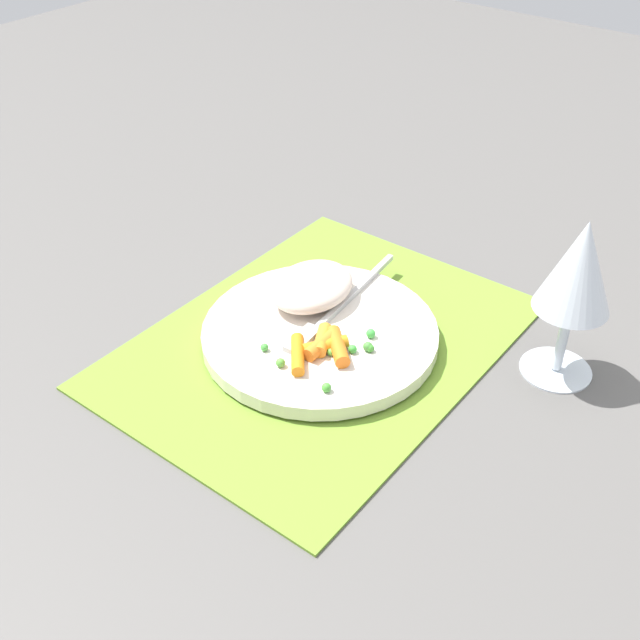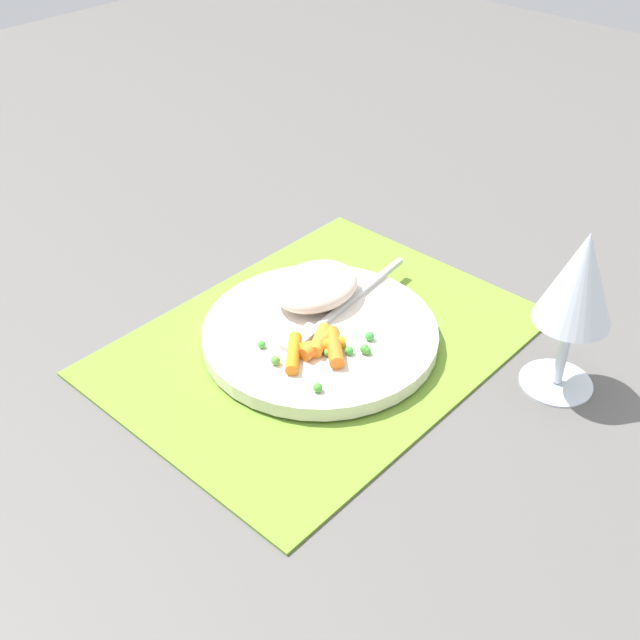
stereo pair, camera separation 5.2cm
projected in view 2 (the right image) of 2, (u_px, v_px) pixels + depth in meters
ground_plane at (320, 344)px, 0.79m from camera, size 2.40×2.40×0.00m
placemat at (320, 342)px, 0.79m from camera, size 0.41×0.31×0.01m
plate at (320, 334)px, 0.78m from camera, size 0.24×0.24×0.01m
rice_mound at (316, 286)px, 0.81m from camera, size 0.10×0.08×0.03m
carrot_portion at (319, 346)px, 0.75m from camera, size 0.08×0.07×0.01m
pea_scatter at (330, 350)px, 0.75m from camera, size 0.10×0.09×0.01m
fork at (337, 312)px, 0.80m from camera, size 0.20×0.03×0.01m
wine_glass at (579, 284)px, 0.68m from camera, size 0.07×0.07×0.16m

